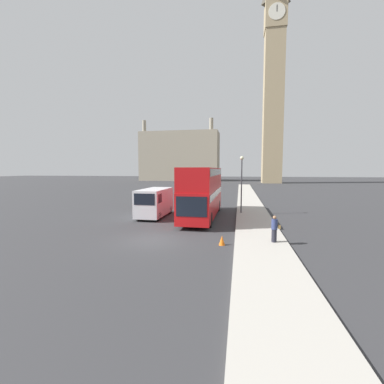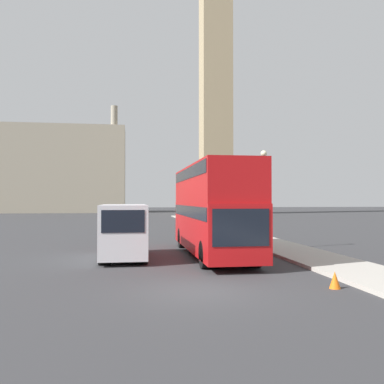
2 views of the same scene
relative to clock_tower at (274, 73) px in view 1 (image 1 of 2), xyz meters
The scene contains 9 objects.
ground_plane 82.27m from the clock_tower, 101.96° to the right, with size 300.00×300.00×0.00m, color #333335.
sidewalk_strip 81.27m from the clock_tower, 96.96° to the right, with size 3.08×120.00×0.15m.
clock_tower is the anchor object (origin of this frame).
building_block_distant 44.84m from the clock_tower, 157.23° to the left, with size 31.01×12.13×23.56m.
red_double_decker_bus 73.75m from the clock_tower, 101.75° to the right, with size 2.54×11.24×4.53m.
white_van 75.68m from the clock_tower, 105.31° to the right, with size 2.15×5.33×2.60m.
pedestrian 80.57m from the clock_tower, 96.40° to the right, with size 0.51×0.35×1.56m.
street_lamp 70.58m from the clock_tower, 99.09° to the right, with size 0.36×0.36×5.52m.
traffic_cone 81.81m from the clock_tower, 98.65° to the right, with size 0.36×0.36×0.55m.
Camera 1 is at (5.24, -15.04, 4.37)m, focal length 24.00 mm.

